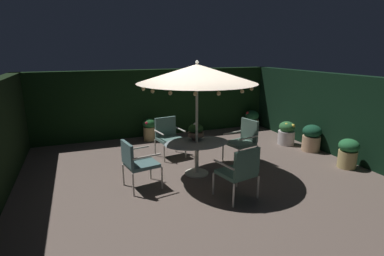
% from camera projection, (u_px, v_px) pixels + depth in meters
% --- Properties ---
extents(ground_plane, '(8.12, 7.53, 0.02)m').
position_uv_depth(ground_plane, '(200.00, 175.00, 6.65)').
color(ground_plane, brown).
extents(hedge_backdrop_rear, '(8.12, 0.30, 2.10)m').
position_uv_depth(hedge_backdrop_rear, '(157.00, 102.00, 9.65)').
color(hedge_backdrop_rear, black).
rests_on(hedge_backdrop_rear, ground_plane).
extents(hedge_backdrop_right, '(0.30, 7.53, 2.10)m').
position_uv_depth(hedge_backdrop_right, '(340.00, 115.00, 7.74)').
color(hedge_backdrop_right, black).
rests_on(hedge_backdrop_right, ground_plane).
extents(patio_dining_table, '(1.44, 1.04, 0.74)m').
position_uv_depth(patio_dining_table, '(197.00, 149.00, 6.56)').
color(patio_dining_table, beige).
rests_on(patio_dining_table, ground_plane).
extents(patio_umbrella, '(2.51, 2.51, 2.48)m').
position_uv_depth(patio_umbrella, '(197.00, 74.00, 6.16)').
color(patio_umbrella, silver).
rests_on(patio_umbrella, ground_plane).
extents(centerpiece_planter, '(0.36, 0.36, 0.40)m').
position_uv_depth(centerpiece_planter, '(196.00, 131.00, 6.64)').
color(centerpiece_planter, '#84634F').
rests_on(centerpiece_planter, patio_dining_table).
extents(patio_chair_north, '(0.75, 0.73, 1.04)m').
position_uv_depth(patio_chair_north, '(244.00, 138.00, 7.31)').
color(patio_chair_north, silver).
rests_on(patio_chair_north, ground_plane).
extents(patio_chair_northeast, '(0.73, 0.67, 1.00)m').
position_uv_depth(patio_chair_northeast, '(168.00, 134.00, 7.72)').
color(patio_chair_northeast, silver).
rests_on(patio_chair_northeast, ground_plane).
extents(patio_chair_east, '(0.73, 0.70, 0.98)m').
position_uv_depth(patio_chair_east, '(137.00, 161.00, 5.86)').
color(patio_chair_east, silver).
rests_on(patio_chair_east, ground_plane).
extents(patio_chair_southeast, '(0.75, 0.73, 1.00)m').
position_uv_depth(patio_chair_southeast, '(240.00, 170.00, 5.44)').
color(patio_chair_southeast, silver).
rests_on(patio_chair_southeast, ground_plane).
extents(potted_plant_back_left, '(0.41, 0.41, 0.68)m').
position_uv_depth(potted_plant_back_left, '(149.00, 129.00, 9.13)').
color(potted_plant_back_left, tan).
rests_on(potted_plant_back_left, ground_plane).
extents(potted_plant_front_corner, '(0.50, 0.50, 0.73)m').
position_uv_depth(potted_plant_front_corner, '(312.00, 137.00, 8.16)').
color(potted_plant_front_corner, tan).
rests_on(potted_plant_front_corner, ground_plane).
extents(potted_plant_right_far, '(0.48, 0.48, 0.68)m').
position_uv_depth(potted_plant_right_far, '(286.00, 133.00, 8.74)').
color(potted_plant_right_far, beige).
rests_on(potted_plant_right_far, ground_plane).
extents(potted_plant_left_near, '(0.50, 0.50, 0.64)m').
position_uv_depth(potted_plant_left_near, '(252.00, 119.00, 10.54)').
color(potted_plant_left_near, tan).
rests_on(potted_plant_left_near, ground_plane).
extents(potted_plant_left_far, '(0.45, 0.45, 0.69)m').
position_uv_depth(potted_plant_left_far, '(348.00, 153.00, 6.98)').
color(potted_plant_left_far, tan).
rests_on(potted_plant_left_far, ground_plane).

